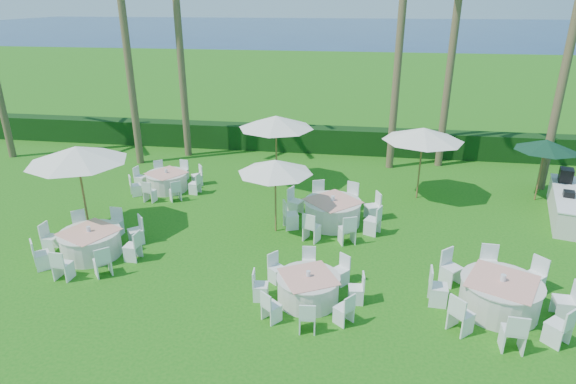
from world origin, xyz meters
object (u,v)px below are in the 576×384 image
banquet_table_a (91,243)px  banquet_table_b (308,288)px  umbrella_d (423,134)px  banquet_table_c (500,295)px  buffet_table (565,203)px  umbrella_green (546,145)px  umbrella_b (275,166)px  banquet_table_e (332,211)px  umbrella_a (77,154)px  banquet_table_d (167,181)px  umbrella_c (276,122)px

banquet_table_a → banquet_table_b: banquet_table_a is taller
banquet_table_a → umbrella_d: 11.74m
banquet_table_c → buffet_table: bearing=59.5°
umbrella_green → umbrella_b: bearing=-156.1°
banquet_table_c → banquet_table_e: size_ratio=1.03×
umbrella_green → banquet_table_c: bearing=-112.5°
banquet_table_e → umbrella_green: umbrella_green is taller
banquet_table_c → umbrella_green: size_ratio=1.42×
umbrella_a → umbrella_b: 6.07m
umbrella_d → buffet_table: umbrella_d is taller
banquet_table_d → umbrella_a: size_ratio=0.93×
umbrella_d → buffet_table: size_ratio=0.74×
umbrella_a → umbrella_d: 11.72m
umbrella_green → banquet_table_d: bearing=-175.3°
banquet_table_c → umbrella_d: umbrella_d is taller
banquet_table_b → banquet_table_d: 9.17m
umbrella_a → buffet_table: (15.63, 3.63, -2.15)m
banquet_table_d → umbrella_b: 5.97m
banquet_table_e → umbrella_a: umbrella_a is taller
umbrella_b → banquet_table_a: bearing=-154.9°
banquet_table_c → umbrella_a: (-12.06, 2.41, 2.20)m
buffet_table → banquet_table_d: bearing=178.9°
banquet_table_a → umbrella_c: bearing=56.3°
umbrella_green → banquet_table_b: bearing=-134.8°
umbrella_c → banquet_table_b: bearing=-74.4°
banquet_table_b → banquet_table_e: (0.29, 4.55, 0.07)m
banquet_table_a → umbrella_c: 8.18m
banquet_table_a → buffet_table: 15.57m
banquet_table_c → umbrella_d: size_ratio=1.13×
banquet_table_b → umbrella_c: 8.48m
banquet_table_a → banquet_table_c: banquet_table_c is taller
umbrella_a → umbrella_c: (5.26, 5.18, -0.05)m
umbrella_c → umbrella_d: size_ratio=1.00×
banquet_table_d → umbrella_green: size_ratio=1.21×
umbrella_b → umbrella_green: bearing=23.9°
banquet_table_d → banquet_table_e: size_ratio=0.88×
banquet_table_b → buffet_table: size_ratio=0.69×
umbrella_b → buffet_table: size_ratio=0.61×
banquet_table_d → umbrella_d: 9.93m
banquet_table_e → umbrella_a: bearing=-166.6°
banquet_table_d → umbrella_green: bearing=4.7°
umbrella_b → umbrella_green: (9.20, 4.07, -0.09)m
banquet_table_b → banquet_table_c: banquet_table_c is taller
banquet_table_b → umbrella_d: bearing=65.5°
banquet_table_b → banquet_table_c: (4.61, 0.30, 0.07)m
umbrella_a → umbrella_d: bearing=23.1°
umbrella_c → buffet_table: bearing=-8.5°
banquet_table_b → buffet_table: (8.17, 6.33, 0.12)m
umbrella_a → umbrella_green: bearing=18.5°
umbrella_a → umbrella_c: size_ratio=1.02×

